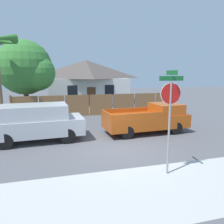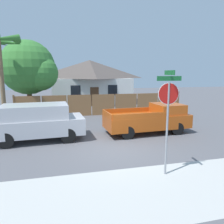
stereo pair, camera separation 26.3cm
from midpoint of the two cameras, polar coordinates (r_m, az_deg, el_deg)
ground_plane at (r=10.05m, az=0.89°, el=-9.83°), size 80.00×80.00×0.00m
sidewalk_strip at (r=6.97m, az=9.64°, el=-19.43°), size 36.00×3.20×0.01m
wooden_fence at (r=18.13m, az=-3.30°, el=1.93°), size 13.88×0.12×1.82m
house at (r=26.22m, az=-7.00°, el=8.12°), size 9.37×7.16×4.95m
oak_tree at (r=19.33m, az=-21.68°, el=10.47°), size 4.64×4.42×6.11m
red_suv at (r=11.75m, az=-19.73°, el=-2.38°), size 4.66×2.26×1.87m
orange_pickup at (r=12.86m, az=9.00°, el=-1.73°), size 4.90×2.17×1.66m
stop_sign at (r=7.37m, az=13.97°, el=1.64°), size 0.82×0.74×3.51m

